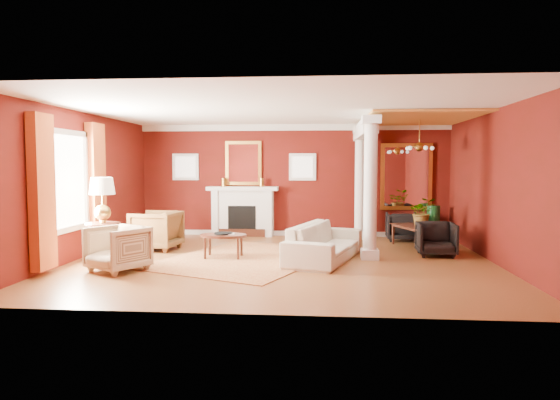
# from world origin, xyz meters

# --- Properties ---
(ground) EXTENTS (8.00, 8.00, 0.00)m
(ground) POSITION_xyz_m (0.00, 0.00, 0.00)
(ground) COLOR brown
(ground) RESTS_ON ground
(room_shell) EXTENTS (8.04, 7.04, 2.92)m
(room_shell) POSITION_xyz_m (0.00, 0.00, 2.02)
(room_shell) COLOR #540E0B
(room_shell) RESTS_ON ground
(fireplace) EXTENTS (1.85, 0.42, 1.29)m
(fireplace) POSITION_xyz_m (-1.30, 3.32, 0.65)
(fireplace) COLOR silver
(fireplace) RESTS_ON ground
(overmantel_mirror) EXTENTS (0.95, 0.07, 1.15)m
(overmantel_mirror) POSITION_xyz_m (-1.30, 3.45, 1.90)
(overmantel_mirror) COLOR gold
(overmantel_mirror) RESTS_ON fireplace
(flank_window_left) EXTENTS (0.70, 0.07, 0.70)m
(flank_window_left) POSITION_xyz_m (-2.85, 3.46, 1.80)
(flank_window_left) COLOR silver
(flank_window_left) RESTS_ON room_shell
(flank_window_right) EXTENTS (0.70, 0.07, 0.70)m
(flank_window_right) POSITION_xyz_m (0.25, 3.46, 1.80)
(flank_window_right) COLOR silver
(flank_window_right) RESTS_ON room_shell
(left_window) EXTENTS (0.21, 2.55, 2.60)m
(left_window) POSITION_xyz_m (-3.89, -0.60, 1.42)
(left_window) COLOR white
(left_window) RESTS_ON room_shell
(column_front) EXTENTS (0.36, 0.36, 2.80)m
(column_front) POSITION_xyz_m (1.70, 0.30, 1.43)
(column_front) COLOR silver
(column_front) RESTS_ON ground
(column_back) EXTENTS (0.36, 0.36, 2.80)m
(column_back) POSITION_xyz_m (1.70, 3.00, 1.43)
(column_back) COLOR silver
(column_back) RESTS_ON ground
(header_beam) EXTENTS (0.30, 3.20, 0.32)m
(header_beam) POSITION_xyz_m (1.70, 1.90, 2.62)
(header_beam) COLOR silver
(header_beam) RESTS_ON column_front
(amber_ceiling) EXTENTS (2.30, 3.40, 0.04)m
(amber_ceiling) POSITION_xyz_m (2.85, 1.75, 2.87)
(amber_ceiling) COLOR gold
(amber_ceiling) RESTS_ON room_shell
(dining_mirror) EXTENTS (1.30, 0.07, 1.70)m
(dining_mirror) POSITION_xyz_m (2.90, 3.45, 1.55)
(dining_mirror) COLOR gold
(dining_mirror) RESTS_ON room_shell
(chandelier) EXTENTS (0.60, 0.62, 0.75)m
(chandelier) POSITION_xyz_m (2.90, 1.80, 2.25)
(chandelier) COLOR #BB923B
(chandelier) RESTS_ON room_shell
(crown_trim) EXTENTS (8.00, 0.08, 0.16)m
(crown_trim) POSITION_xyz_m (0.00, 3.46, 2.82)
(crown_trim) COLOR silver
(crown_trim) RESTS_ON room_shell
(base_trim) EXTENTS (8.00, 0.08, 0.12)m
(base_trim) POSITION_xyz_m (0.00, 3.46, 0.06)
(base_trim) COLOR silver
(base_trim) RESTS_ON ground
(rug) EXTENTS (3.95, 4.45, 0.01)m
(rug) POSITION_xyz_m (-0.72, 0.14, 0.01)
(rug) COLOR maroon
(rug) RESTS_ON ground
(sofa) EXTENTS (1.37, 2.52, 0.94)m
(sofa) POSITION_xyz_m (0.82, 0.14, 0.47)
(sofa) COLOR beige
(sofa) RESTS_ON ground
(armchair_leopard) EXTENTS (0.96, 1.01, 0.94)m
(armchair_leopard) POSITION_xyz_m (-2.83, 1.00, 0.47)
(armchair_leopard) COLOR black
(armchair_leopard) RESTS_ON ground
(armchair_stripe) EXTENTS (1.14, 1.12, 0.87)m
(armchair_stripe) POSITION_xyz_m (-2.77, -1.21, 0.44)
(armchair_stripe) COLOR tan
(armchair_stripe) RESTS_ON ground
(coffee_table) EXTENTS (0.94, 0.94, 0.47)m
(coffee_table) POSITION_xyz_m (-1.19, 0.19, 0.43)
(coffee_table) COLOR black
(coffee_table) RESTS_ON ground
(coffee_book) EXTENTS (0.18, 0.04, 0.24)m
(coffee_book) POSITION_xyz_m (-1.14, 0.17, 0.59)
(coffee_book) COLOR black
(coffee_book) RESTS_ON coffee_table
(side_table) EXTENTS (0.65, 0.65, 1.62)m
(side_table) POSITION_xyz_m (-3.38, -0.44, 1.10)
(side_table) COLOR black
(side_table) RESTS_ON ground
(dining_table) EXTENTS (0.92, 1.48, 0.78)m
(dining_table) POSITION_xyz_m (2.96, 1.74, 0.39)
(dining_table) COLOR black
(dining_table) RESTS_ON ground
(dining_chair_near) EXTENTS (0.76, 0.71, 0.76)m
(dining_chair_near) POSITION_xyz_m (3.08, 0.78, 0.38)
(dining_chair_near) COLOR black
(dining_chair_near) RESTS_ON ground
(dining_chair_far) EXTENTS (0.77, 0.72, 0.76)m
(dining_chair_far) POSITION_xyz_m (2.71, 2.81, 0.38)
(dining_chair_far) COLOR black
(dining_chair_far) RESTS_ON ground
(green_urn) EXTENTS (0.36, 0.36, 0.86)m
(green_urn) POSITION_xyz_m (3.50, 3.00, 0.34)
(green_urn) COLOR #123917
(green_urn) RESTS_ON ground
(potted_plant) EXTENTS (0.59, 0.65, 0.50)m
(potted_plant) POSITION_xyz_m (2.98, 1.73, 1.03)
(potted_plant) COLOR #26591E
(potted_plant) RESTS_ON dining_table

